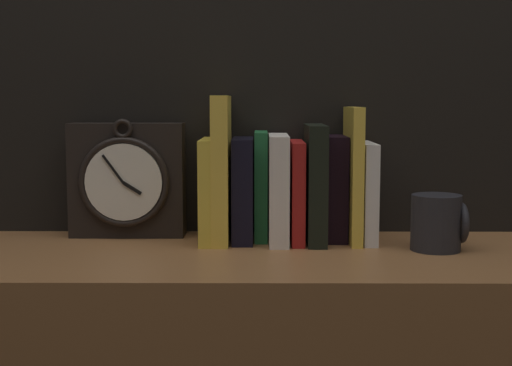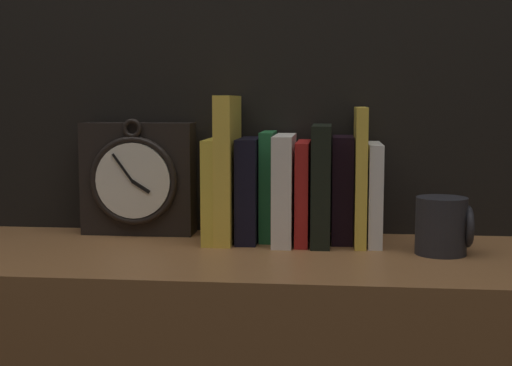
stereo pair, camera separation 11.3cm
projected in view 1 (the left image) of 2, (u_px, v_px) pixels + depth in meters
clock at (127, 180)px, 1.27m from camera, size 0.20×0.08×0.21m
book_slot0_yellow at (207, 190)px, 1.24m from camera, size 0.02×0.15×0.18m
book_slot1_yellow at (221, 169)px, 1.23m from camera, size 0.03×0.15×0.25m
book_slot2_black at (243, 189)px, 1.24m from camera, size 0.04×0.14×0.18m
book_slot3_green at (261, 185)px, 1.25m from camera, size 0.02×0.11×0.19m
book_slot4_white at (278, 188)px, 1.23m from camera, size 0.03×0.16×0.18m
book_slot5_red at (297, 191)px, 1.24m from camera, size 0.02×0.15×0.17m
book_slot6_black at (315, 183)px, 1.23m from camera, size 0.03×0.15×0.20m
book_slot7_black at (335, 188)px, 1.25m from camera, size 0.04×0.12×0.18m
book_slot8_yellow at (353, 174)px, 1.23m from camera, size 0.02×0.15×0.23m
book_slot9_white at (366, 192)px, 1.24m from camera, size 0.02×0.14×0.17m
mug at (438, 223)px, 1.16m from camera, size 0.09×0.08×0.09m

